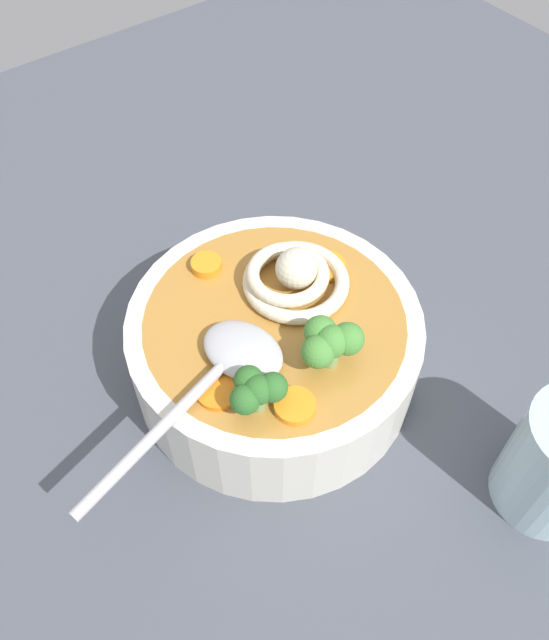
{
  "coord_description": "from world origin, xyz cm",
  "views": [
    {
      "loc": [
        20.99,
        21.61,
        46.63
      ],
      "look_at": [
        3.85,
        -1.31,
        9.7
      ],
      "focal_mm": 36.53,
      "sensor_mm": 36.0,
      "label": 1
    }
  ],
  "objects": [
    {
      "name": "broccoli_floret_rear",
      "position": [
        3.04,
        3.67,
        11.9
      ],
      "size": [
        4.45,
        3.83,
        3.52
      ],
      "color": "#7A9E60",
      "rests_on": "soup_bowl"
    },
    {
      "name": "noodle_pile",
      "position": [
        0.79,
        -3.02,
        10.8
      ],
      "size": [
        8.77,
        8.6,
        3.52
      ],
      "color": "beige",
      "rests_on": "soup_bowl"
    },
    {
      "name": "carrot_slice_left",
      "position": [
        7.13,
        5.28,
        9.99
      ],
      "size": [
        2.75,
        2.75,
        0.57
      ],
      "primitive_type": "cylinder",
      "color": "orange",
      "rests_on": "soup_bowl"
    },
    {
      "name": "table_slab",
      "position": [
        0.0,
        0.0,
        1.35
      ],
      "size": [
        112.07,
        112.07,
        2.7
      ],
      "primitive_type": "cube",
      "color": "#474C56",
      "rests_on": "ground"
    },
    {
      "name": "soup_spoon",
      "position": [
        8.84,
        0.08,
        10.5
      ],
      "size": [
        17.48,
        7.88,
        1.6
      ],
      "rotation": [
        0.0,
        0.0,
        0.27
      ],
      "color": "#B7B7BC",
      "rests_on": "soup_bowl"
    },
    {
      "name": "soup_bowl",
      "position": [
        3.85,
        -1.31,
        6.32
      ],
      "size": [
        21.64,
        21.64,
        7.0
      ],
      "color": "silver",
      "rests_on": "table_slab"
    },
    {
      "name": "broccoli_floret_beside_chili",
      "position": [
        8.98,
        3.63,
        11.61
      ],
      "size": [
        3.85,
        3.32,
        3.05
      ],
      "color": "#7A9E60",
      "rests_on": "soup_bowl"
    },
    {
      "name": "carrot_slice_center",
      "position": [
        -2.32,
        -2.92,
        9.97
      ],
      "size": [
        2.91,
        2.91,
        0.54
      ],
      "primitive_type": "cylinder",
      "color": "orange",
      "rests_on": "soup_bowl"
    },
    {
      "name": "carrot_slice_far",
      "position": [
        4.99,
        -8.44,
        10.07
      ],
      "size": [
        2.35,
        2.35,
        0.73
      ],
      "primitive_type": "cylinder",
      "color": "orange",
      "rests_on": "soup_bowl"
    },
    {
      "name": "carrot_slice_extra_b",
      "position": [
        10.49,
        1.32,
        9.91
      ],
      "size": [
        2.88,
        2.88,
        0.42
      ],
      "primitive_type": "cylinder",
      "color": "orange",
      "rests_on": "soup_bowl"
    }
  ]
}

